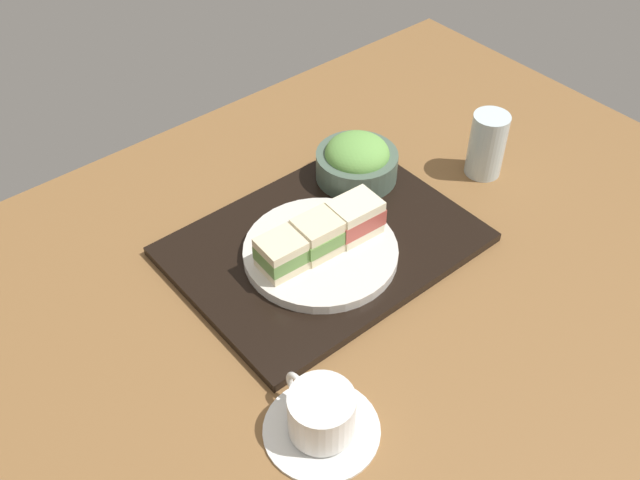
{
  "coord_description": "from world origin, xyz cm",
  "views": [
    {
      "loc": [
        47.28,
        52.02,
        76.46
      ],
      "look_at": [
        -0.71,
        -5.63,
        5.0
      ],
      "focal_mm": 40.47,
      "sensor_mm": 36.0,
      "label": 1
    }
  ],
  "objects_px": {
    "sandwich_near": "(355,217)",
    "drinking_glass": "(487,145)",
    "coffee_cup": "(321,416)",
    "salad_bowl": "(357,160)",
    "sandwich_plate": "(321,252)",
    "sandwich_middle": "(321,234)",
    "sandwich_far": "(285,253)"
  },
  "relations": [
    {
      "from": "sandwich_near",
      "to": "sandwich_far",
      "type": "relative_size",
      "value": 1.05
    },
    {
      "from": "sandwich_plate",
      "to": "salad_bowl",
      "type": "distance_m",
      "value": 0.2
    },
    {
      "from": "sandwich_plate",
      "to": "coffee_cup",
      "type": "distance_m",
      "value": 0.28
    },
    {
      "from": "sandwich_middle",
      "to": "salad_bowl",
      "type": "bearing_deg",
      "value": -147.41
    },
    {
      "from": "sandwich_near",
      "to": "coffee_cup",
      "type": "distance_m",
      "value": 0.32
    },
    {
      "from": "salad_bowl",
      "to": "coffee_cup",
      "type": "xyz_separation_m",
      "value": [
        0.35,
        0.32,
        -0.02
      ]
    },
    {
      "from": "salad_bowl",
      "to": "sandwich_plate",
      "type": "bearing_deg",
      "value": 32.59
    },
    {
      "from": "sandwich_near",
      "to": "sandwich_plate",
      "type": "bearing_deg",
      "value": -5.03
    },
    {
      "from": "sandwich_plate",
      "to": "sandwich_far",
      "type": "relative_size",
      "value": 3.05
    },
    {
      "from": "sandwich_near",
      "to": "sandwich_middle",
      "type": "relative_size",
      "value": 0.99
    },
    {
      "from": "coffee_cup",
      "to": "drinking_glass",
      "type": "bearing_deg",
      "value": -158.53
    },
    {
      "from": "sandwich_plate",
      "to": "drinking_glass",
      "type": "distance_m",
      "value": 0.35
    },
    {
      "from": "salad_bowl",
      "to": "sandwich_far",
      "type": "bearing_deg",
      "value": 23.86
    },
    {
      "from": "coffee_cup",
      "to": "drinking_glass",
      "type": "distance_m",
      "value": 0.57
    },
    {
      "from": "sandwich_far",
      "to": "coffee_cup",
      "type": "bearing_deg",
      "value": 61.8
    },
    {
      "from": "salad_bowl",
      "to": "coffee_cup",
      "type": "height_order",
      "value": "salad_bowl"
    },
    {
      "from": "sandwich_near",
      "to": "sandwich_far",
      "type": "xyz_separation_m",
      "value": [
        0.12,
        -0.01,
        -0.0
      ]
    },
    {
      "from": "sandwich_near",
      "to": "sandwich_middle",
      "type": "height_order",
      "value": "sandwich_near"
    },
    {
      "from": "salad_bowl",
      "to": "coffee_cup",
      "type": "bearing_deg",
      "value": 43.07
    },
    {
      "from": "sandwich_near",
      "to": "coffee_cup",
      "type": "height_order",
      "value": "sandwich_near"
    },
    {
      "from": "sandwich_plate",
      "to": "coffee_cup",
      "type": "xyz_separation_m",
      "value": [
        0.18,
        0.22,
        0.01
      ]
    },
    {
      "from": "sandwich_near",
      "to": "sandwich_far",
      "type": "height_order",
      "value": "sandwich_near"
    },
    {
      "from": "sandwich_plate",
      "to": "sandwich_middle",
      "type": "distance_m",
      "value": 0.04
    },
    {
      "from": "sandwich_near",
      "to": "drinking_glass",
      "type": "relative_size",
      "value": 0.7
    },
    {
      "from": "sandwich_plate",
      "to": "salad_bowl",
      "type": "height_order",
      "value": "salad_bowl"
    },
    {
      "from": "sandwich_middle",
      "to": "salad_bowl",
      "type": "height_order",
      "value": "salad_bowl"
    },
    {
      "from": "sandwich_near",
      "to": "drinking_glass",
      "type": "xyz_separation_m",
      "value": [
        -0.29,
        0.0,
        -0.0
      ]
    },
    {
      "from": "sandwich_middle",
      "to": "drinking_glass",
      "type": "bearing_deg",
      "value": 178.63
    },
    {
      "from": "sandwich_plate",
      "to": "sandwich_far",
      "type": "distance_m",
      "value": 0.07
    },
    {
      "from": "sandwich_near",
      "to": "sandwich_far",
      "type": "bearing_deg",
      "value": -5.03
    },
    {
      "from": "sandwich_middle",
      "to": "salad_bowl",
      "type": "distance_m",
      "value": 0.2
    },
    {
      "from": "sandwich_far",
      "to": "salad_bowl",
      "type": "relative_size",
      "value": 0.56
    }
  ]
}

